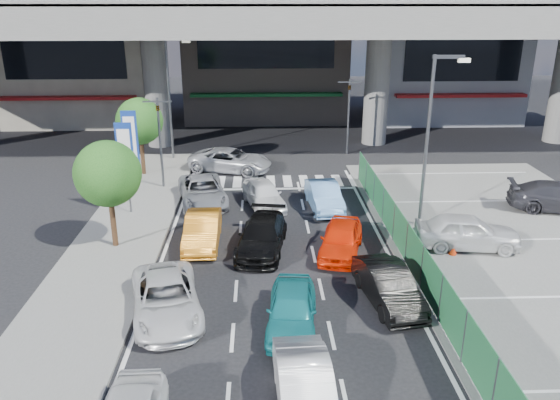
{
  "coord_description": "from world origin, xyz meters",
  "views": [
    {
      "loc": [
        -0.65,
        -18.0,
        10.23
      ],
      "look_at": [
        0.25,
        5.08,
        1.72
      ],
      "focal_mm": 35.0,
      "sensor_mm": 36.0,
      "label": 1
    }
  ],
  "objects_px": {
    "crossing_wagon_silver": "(230,160)",
    "hatch_black_mid_right": "(388,286)",
    "taxi_orange_left": "(202,230)",
    "sedan_white_front_mid": "(264,194)",
    "parked_sedan_white": "(467,232)",
    "tree_near": "(108,174)",
    "street_lamp_right": "(432,128)",
    "wagon_silver_front_left": "(203,191)",
    "traffic_light_left": "(159,121)",
    "kei_truck_front_right": "(324,196)",
    "taxi_orange_right": "(341,239)",
    "tree_far": "(140,121)",
    "sedan_white_mid_left": "(166,298)",
    "sedan_black_mid": "(262,236)",
    "signboard_far": "(131,141)",
    "traffic_cone": "(453,247)",
    "traffic_light_right": "(349,98)",
    "hatch_white_back_mid": "(305,389)",
    "signboard_near": "(125,156)",
    "parked_sedan_dgrey": "(560,197)",
    "street_lamp_left": "(171,89)",
    "taxi_teal_mid": "(292,309)"
  },
  "relations": [
    {
      "from": "taxi_orange_left",
      "to": "hatch_white_back_mid",
      "type": "bearing_deg",
      "value": -71.23
    },
    {
      "from": "street_lamp_right",
      "to": "tree_near",
      "type": "relative_size",
      "value": 1.67
    },
    {
      "from": "traffic_light_right",
      "to": "hatch_black_mid_right",
      "type": "xyz_separation_m",
      "value": [
        -1.64,
        -20.06,
        -3.26
      ]
    },
    {
      "from": "traffic_light_right",
      "to": "sedan_black_mid",
      "type": "height_order",
      "value": "traffic_light_right"
    },
    {
      "from": "sedan_white_front_mid",
      "to": "parked_sedan_white",
      "type": "xyz_separation_m",
      "value": [
        8.72,
        -5.49,
        0.13
      ]
    },
    {
      "from": "street_lamp_right",
      "to": "hatch_white_back_mid",
      "type": "xyz_separation_m",
      "value": [
        -6.71,
        -12.38,
        -4.1
      ]
    },
    {
      "from": "taxi_orange_right",
      "to": "traffic_cone",
      "type": "xyz_separation_m",
      "value": [
        4.73,
        -0.35,
        -0.29
      ]
    },
    {
      "from": "tree_near",
      "to": "wagon_silver_front_left",
      "type": "relative_size",
      "value": 0.97
    },
    {
      "from": "street_lamp_right",
      "to": "sedan_white_front_mid",
      "type": "xyz_separation_m",
      "value": [
        -7.63,
        2.77,
        -4.08
      ]
    },
    {
      "from": "parked_sedan_white",
      "to": "signboard_near",
      "type": "bearing_deg",
      "value": 80.86
    },
    {
      "from": "sedan_white_front_mid",
      "to": "kei_truck_front_right",
      "type": "xyz_separation_m",
      "value": [
        3.12,
        -0.38,
        0.0
      ]
    },
    {
      "from": "tree_near",
      "to": "taxi_orange_left",
      "type": "distance_m",
      "value": 4.66
    },
    {
      "from": "taxi_orange_left",
      "to": "crossing_wagon_silver",
      "type": "xyz_separation_m",
      "value": [
        0.72,
        11.0,
        0.03
      ]
    },
    {
      "from": "hatch_black_mid_right",
      "to": "taxi_orange_left",
      "type": "distance_m",
      "value": 8.8
    },
    {
      "from": "taxi_orange_right",
      "to": "kei_truck_front_right",
      "type": "distance_m",
      "value": 5.39
    },
    {
      "from": "traffic_light_right",
      "to": "taxi_teal_mid",
      "type": "xyz_separation_m",
      "value": [
        -5.15,
        -21.45,
        -3.26
      ]
    },
    {
      "from": "taxi_orange_right",
      "to": "parked_sedan_white",
      "type": "relative_size",
      "value": 0.91
    },
    {
      "from": "traffic_light_left",
      "to": "kei_truck_front_right",
      "type": "bearing_deg",
      "value": -22.17
    },
    {
      "from": "hatch_white_back_mid",
      "to": "parked_sedan_dgrey",
      "type": "xyz_separation_m",
      "value": [
        14.16,
        13.9,
        0.11
      ]
    },
    {
      "from": "kei_truck_front_right",
      "to": "signboard_far",
      "type": "bearing_deg",
      "value": 161.42
    },
    {
      "from": "kei_truck_front_right",
      "to": "crossing_wagon_silver",
      "type": "height_order",
      "value": "crossing_wagon_silver"
    },
    {
      "from": "signboard_far",
      "to": "tree_far",
      "type": "relative_size",
      "value": 0.98
    },
    {
      "from": "hatch_black_mid_right",
      "to": "taxi_orange_left",
      "type": "height_order",
      "value": "taxi_orange_left"
    },
    {
      "from": "taxi_orange_left",
      "to": "traffic_cone",
      "type": "height_order",
      "value": "taxi_orange_left"
    },
    {
      "from": "parked_sedan_dgrey",
      "to": "traffic_cone",
      "type": "relative_size",
      "value": 7.44
    },
    {
      "from": "signboard_far",
      "to": "hatch_black_mid_right",
      "type": "distance_m",
      "value": 16.81
    },
    {
      "from": "sedan_white_mid_left",
      "to": "sedan_black_mid",
      "type": "distance_m",
      "value": 6.06
    },
    {
      "from": "wagon_silver_front_left",
      "to": "kei_truck_front_right",
      "type": "height_order",
      "value": "same"
    },
    {
      "from": "signboard_near",
      "to": "hatch_white_back_mid",
      "type": "xyz_separation_m",
      "value": [
        7.66,
        -14.38,
        -2.39
      ]
    },
    {
      "from": "tree_near",
      "to": "hatch_white_back_mid",
      "type": "relative_size",
      "value": 1.17
    },
    {
      "from": "tree_far",
      "to": "parked_sedan_white",
      "type": "distance_m",
      "value": 19.76
    },
    {
      "from": "taxi_orange_right",
      "to": "parked_sedan_dgrey",
      "type": "relative_size",
      "value": 0.81
    },
    {
      "from": "tree_near",
      "to": "hatch_black_mid_right",
      "type": "bearing_deg",
      "value": -24.97
    },
    {
      "from": "hatch_black_mid_right",
      "to": "taxi_orange_right",
      "type": "height_order",
      "value": "taxi_orange_right"
    },
    {
      "from": "traffic_light_right",
      "to": "hatch_black_mid_right",
      "type": "distance_m",
      "value": 20.39
    },
    {
      "from": "sedan_white_mid_left",
      "to": "wagon_silver_front_left",
      "type": "xyz_separation_m",
      "value": [
        0.21,
        10.95,
        0.02
      ]
    },
    {
      "from": "hatch_black_mid_right",
      "to": "street_lamp_right",
      "type": "bearing_deg",
      "value": 55.59
    },
    {
      "from": "sedan_white_front_mid",
      "to": "traffic_light_right",
      "type": "bearing_deg",
      "value": 45.25
    },
    {
      "from": "traffic_light_left",
      "to": "signboard_far",
      "type": "height_order",
      "value": "traffic_light_left"
    },
    {
      "from": "hatch_white_back_mid",
      "to": "hatch_black_mid_right",
      "type": "distance_m",
      "value": 6.32
    },
    {
      "from": "kei_truck_front_right",
      "to": "taxi_orange_left",
      "type": "bearing_deg",
      "value": -148.69
    },
    {
      "from": "tree_far",
      "to": "taxi_orange_left",
      "type": "relative_size",
      "value": 1.15
    },
    {
      "from": "kei_truck_front_right",
      "to": "parked_sedan_dgrey",
      "type": "distance_m",
      "value": 12.0
    },
    {
      "from": "taxi_orange_right",
      "to": "kei_truck_front_right",
      "type": "bearing_deg",
      "value": 105.45
    },
    {
      "from": "tree_near",
      "to": "hatch_black_mid_right",
      "type": "height_order",
      "value": "tree_near"
    },
    {
      "from": "sedan_white_mid_left",
      "to": "parked_sedan_white",
      "type": "relative_size",
      "value": 1.07
    },
    {
      "from": "hatch_white_back_mid",
      "to": "signboard_near",
      "type": "bearing_deg",
      "value": 114.96
    },
    {
      "from": "traffic_light_right",
      "to": "street_lamp_left",
      "type": "xyz_separation_m",
      "value": [
        -11.83,
        -1.0,
        0.83
      ]
    },
    {
      "from": "kei_truck_front_right",
      "to": "traffic_cone",
      "type": "xyz_separation_m",
      "value": [
        4.83,
        -5.73,
        -0.29
      ]
    },
    {
      "from": "crossing_wagon_silver",
      "to": "hatch_black_mid_right",
      "type": "bearing_deg",
      "value": -142.16
    }
  ]
}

